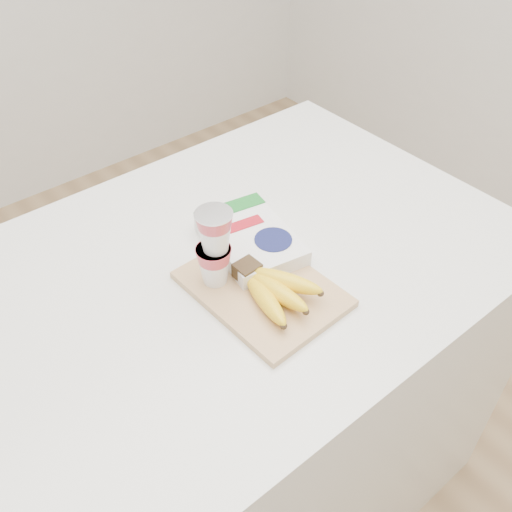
{
  "coord_description": "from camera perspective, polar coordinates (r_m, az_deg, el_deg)",
  "views": [
    {
      "loc": [
        -0.52,
        -0.74,
        1.84
      ],
      "look_at": [
        0.04,
        -0.06,
        1.04
      ],
      "focal_mm": 40.0,
      "sensor_mm": 36.0,
      "label": 1
    }
  ],
  "objects": [
    {
      "name": "bananas",
      "position": [
        1.12,
        1.69,
        -3.26
      ],
      "size": [
        0.14,
        0.19,
        0.06
      ],
      "color": "#382816",
      "rests_on": "cutting_board"
    },
    {
      "name": "yogurt_stack",
      "position": [
        1.11,
        -4.19,
        1.02
      ],
      "size": [
        0.08,
        0.08,
        0.17
      ],
      "color": "white",
      "rests_on": "cutting_board"
    },
    {
      "name": "table",
      "position": [
        1.62,
        -2.59,
        -14.02
      ],
      "size": [
        1.33,
        0.89,
        1.0
      ],
      "primitive_type": "cube",
      "color": "white",
      "rests_on": "ground"
    },
    {
      "name": "cutting_board",
      "position": [
        1.17,
        0.6,
        -3.31
      ],
      "size": [
        0.25,
        0.33,
        0.02
      ],
      "primitive_type": "cube",
      "rotation": [
        0.0,
        0.0,
        0.04
      ],
      "color": "tan",
      "rests_on": "table"
    },
    {
      "name": "cereal_box",
      "position": [
        1.25,
        -0.56,
        1.55
      ],
      "size": [
        0.2,
        0.27,
        0.05
      ],
      "rotation": [
        0.0,
        0.0,
        -0.18
      ],
      "color": "white",
      "rests_on": "table"
    },
    {
      "name": "room",
      "position": [
        1.03,
        -4.05,
        13.53
      ],
      "size": [
        4.0,
        4.0,
        4.0
      ],
      "color": "tan",
      "rests_on": "ground"
    }
  ]
}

